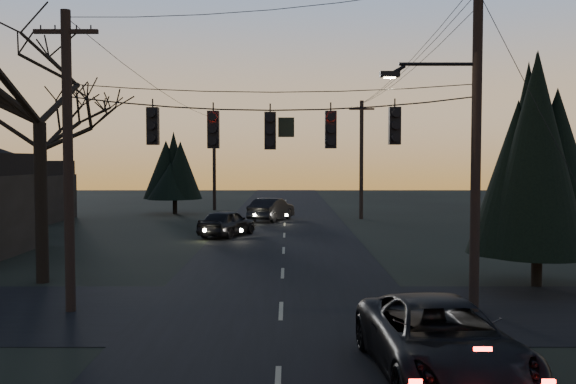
{
  "coord_description": "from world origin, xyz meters",
  "views": [
    {
      "loc": [
        0.19,
        -8.08,
        4.36
      ],
      "look_at": [
        0.2,
        9.19,
        3.46
      ],
      "focal_mm": 40.0,
      "sensor_mm": 36.0,
      "label": 1
    }
  ],
  "objects_px": {
    "bare_tree_left": "(38,58)",
    "evergreen_right": "(539,162)",
    "suv_near": "(441,341)",
    "sedan_oncoming_a": "(227,223)",
    "utility_pole_far_l": "(215,210)",
    "sedan_oncoming_b": "(271,210)",
    "utility_pole_left": "(71,311)",
    "utility_pole_far_r": "(361,219)",
    "utility_pole_right": "(474,311)"
  },
  "relations": [
    {
      "from": "evergreen_right",
      "to": "sedan_oncoming_b",
      "type": "xyz_separation_m",
      "value": [
        -9.63,
        22.98,
        -3.44
      ]
    },
    {
      "from": "utility_pole_far_r",
      "to": "suv_near",
      "type": "relative_size",
      "value": 1.53
    },
    {
      "from": "utility_pole_right",
      "to": "sedan_oncoming_b",
      "type": "relative_size",
      "value": 2.09
    },
    {
      "from": "utility_pole_right",
      "to": "utility_pole_far_r",
      "type": "distance_m",
      "value": 28.0
    },
    {
      "from": "evergreen_right",
      "to": "sedan_oncoming_b",
      "type": "distance_m",
      "value": 25.15
    },
    {
      "from": "utility_pole_far_r",
      "to": "utility_pole_far_l",
      "type": "distance_m",
      "value": 14.01
    },
    {
      "from": "utility_pole_left",
      "to": "sedan_oncoming_b",
      "type": "height_order",
      "value": "utility_pole_left"
    },
    {
      "from": "utility_pole_right",
      "to": "evergreen_right",
      "type": "bearing_deg",
      "value": 48.47
    },
    {
      "from": "utility_pole_left",
      "to": "bare_tree_left",
      "type": "xyz_separation_m",
      "value": [
        -2.42,
        4.26,
        7.84
      ]
    },
    {
      "from": "utility_pole_right",
      "to": "bare_tree_left",
      "type": "bearing_deg",
      "value": 163.01
    },
    {
      "from": "utility_pole_far_l",
      "to": "sedan_oncoming_a",
      "type": "xyz_separation_m",
      "value": [
        2.8,
        -18.4,
        0.75
      ]
    },
    {
      "from": "bare_tree_left",
      "to": "evergreen_right",
      "type": "relative_size",
      "value": 1.54
    },
    {
      "from": "utility_pole_far_r",
      "to": "evergreen_right",
      "type": "height_order",
      "value": "evergreen_right"
    },
    {
      "from": "utility_pole_far_r",
      "to": "sedan_oncoming_b",
      "type": "bearing_deg",
      "value": -167.6
    },
    {
      "from": "utility_pole_left",
      "to": "evergreen_right",
      "type": "xyz_separation_m",
      "value": [
        14.69,
        3.6,
        4.23
      ]
    },
    {
      "from": "utility_pole_right",
      "to": "utility_pole_left",
      "type": "bearing_deg",
      "value": 180.0
    },
    {
      "from": "bare_tree_left",
      "to": "suv_near",
      "type": "xyz_separation_m",
      "value": [
        11.62,
        -9.92,
        -7.07
      ]
    },
    {
      "from": "utility_pole_left",
      "to": "evergreen_right",
      "type": "bearing_deg",
      "value": 13.77
    },
    {
      "from": "utility_pole_far_r",
      "to": "evergreen_right",
      "type": "distance_m",
      "value": 24.97
    },
    {
      "from": "utility_pole_left",
      "to": "suv_near",
      "type": "distance_m",
      "value": 10.83
    },
    {
      "from": "bare_tree_left",
      "to": "sedan_oncoming_a",
      "type": "xyz_separation_m",
      "value": [
        5.22,
        13.34,
        -7.09
      ]
    },
    {
      "from": "utility_pole_right",
      "to": "bare_tree_left",
      "type": "relative_size",
      "value": 0.89
    },
    {
      "from": "suv_near",
      "to": "sedan_oncoming_b",
      "type": "xyz_separation_m",
      "value": [
        -4.14,
        32.25,
        0.02
      ]
    },
    {
      "from": "utility_pole_far_l",
      "to": "sedan_oncoming_b",
      "type": "relative_size",
      "value": 1.67
    },
    {
      "from": "utility_pole_right",
      "to": "utility_pole_left",
      "type": "relative_size",
      "value": 1.18
    },
    {
      "from": "bare_tree_left",
      "to": "sedan_oncoming_a",
      "type": "height_order",
      "value": "bare_tree_left"
    },
    {
      "from": "utility_pole_left",
      "to": "suv_near",
      "type": "height_order",
      "value": "utility_pole_left"
    },
    {
      "from": "utility_pole_far_l",
      "to": "evergreen_right",
      "type": "height_order",
      "value": "evergreen_right"
    },
    {
      "from": "suv_near",
      "to": "sedan_oncoming_b",
      "type": "height_order",
      "value": "sedan_oncoming_b"
    },
    {
      "from": "utility_pole_far_r",
      "to": "bare_tree_left",
      "type": "relative_size",
      "value": 0.76
    },
    {
      "from": "bare_tree_left",
      "to": "suv_near",
      "type": "height_order",
      "value": "bare_tree_left"
    },
    {
      "from": "utility_pole_left",
      "to": "sedan_oncoming_a",
      "type": "xyz_separation_m",
      "value": [
        2.8,
        17.6,
        0.75
      ]
    },
    {
      "from": "utility_pole_far_l",
      "to": "bare_tree_left",
      "type": "bearing_deg",
      "value": -94.37
    },
    {
      "from": "bare_tree_left",
      "to": "evergreen_right",
      "type": "height_order",
      "value": "bare_tree_left"
    },
    {
      "from": "utility_pole_left",
      "to": "sedan_oncoming_b",
      "type": "distance_m",
      "value": 27.07
    },
    {
      "from": "utility_pole_far_r",
      "to": "utility_pole_far_l",
      "type": "relative_size",
      "value": 1.06
    },
    {
      "from": "suv_near",
      "to": "sedan_oncoming_a",
      "type": "distance_m",
      "value": 24.13
    },
    {
      "from": "suv_near",
      "to": "sedan_oncoming_a",
      "type": "height_order",
      "value": "suv_near"
    },
    {
      "from": "utility_pole_far_l",
      "to": "bare_tree_left",
      "type": "height_order",
      "value": "bare_tree_left"
    },
    {
      "from": "utility_pole_far_r",
      "to": "sedan_oncoming_a",
      "type": "distance_m",
      "value": 13.58
    },
    {
      "from": "bare_tree_left",
      "to": "suv_near",
      "type": "distance_m",
      "value": 16.84
    },
    {
      "from": "utility_pole_left",
      "to": "sedan_oncoming_a",
      "type": "height_order",
      "value": "utility_pole_left"
    },
    {
      "from": "evergreen_right",
      "to": "sedan_oncoming_b",
      "type": "relative_size",
      "value": 1.52
    },
    {
      "from": "utility_pole_far_l",
      "to": "bare_tree_left",
      "type": "distance_m",
      "value": 32.79
    },
    {
      "from": "utility_pole_far_l",
      "to": "evergreen_right",
      "type": "relative_size",
      "value": 1.1
    },
    {
      "from": "sedan_oncoming_b",
      "to": "bare_tree_left",
      "type": "bearing_deg",
      "value": 92.57
    },
    {
      "from": "sedan_oncoming_b",
      "to": "utility_pole_far_l",
      "type": "bearing_deg",
      "value": -40.63
    },
    {
      "from": "utility_pole_far_r",
      "to": "bare_tree_left",
      "type": "bearing_deg",
      "value": -120.39
    },
    {
      "from": "bare_tree_left",
      "to": "sedan_oncoming_b",
      "type": "height_order",
      "value": "bare_tree_left"
    },
    {
      "from": "evergreen_right",
      "to": "sedan_oncoming_a",
      "type": "height_order",
      "value": "evergreen_right"
    }
  ]
}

